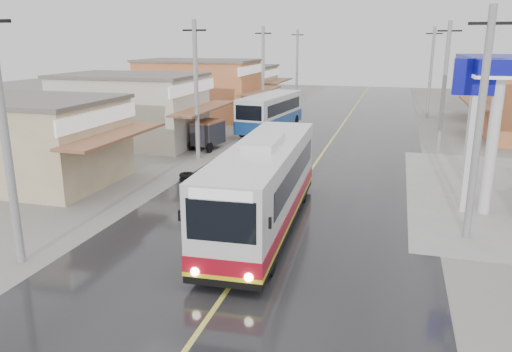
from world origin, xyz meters
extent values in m
plane|color=slate|center=(0.00, 0.00, 0.00)|extent=(120.00, 120.00, 0.00)
cube|color=black|center=(0.00, 15.00, 0.01)|extent=(12.00, 90.00, 0.02)
cube|color=#D8CC4C|center=(0.00, 15.00, 0.02)|extent=(0.15, 90.00, 0.01)
cylinder|color=white|center=(8.00, 9.00, 2.75)|extent=(0.44, 0.44, 5.50)
cylinder|color=white|center=(8.00, 3.00, 2.75)|extent=(0.44, 0.44, 5.50)
cube|color=white|center=(7.20, 3.00, 3.00)|extent=(0.25, 0.25, 6.00)
cube|color=#0A0C91|center=(7.20, 3.00, 5.50)|extent=(1.80, 0.30, 1.40)
cube|color=silver|center=(-0.27, -1.00, 1.85)|extent=(2.75, 10.92, 2.66)
cube|color=black|center=(-0.27, -1.00, 0.43)|extent=(2.77, 10.94, 0.27)
cube|color=#A20D1D|center=(-0.27, -1.00, 0.88)|extent=(2.79, 10.96, 0.50)
cube|color=yellow|center=(-0.27, -1.00, 0.58)|extent=(2.80, 10.97, 0.13)
cube|color=black|center=(-0.29, -0.55, 2.14)|extent=(2.69, 8.67, 0.90)
cube|color=black|center=(-0.03, -6.36, 2.23)|extent=(1.96, 0.21, 1.17)
cube|color=black|center=(-0.52, 4.36, 2.23)|extent=(1.96, 0.21, 0.99)
cube|color=white|center=(-0.03, -6.36, 2.95)|extent=(1.76, 0.20, 0.32)
cube|color=silver|center=(-0.27, -1.00, 3.31)|extent=(1.21, 2.75, 0.27)
cylinder|color=black|center=(-1.07, -4.83, 0.52)|extent=(0.36, 1.01, 0.99)
cylinder|color=black|center=(0.88, -4.74, 0.52)|extent=(0.36, 1.01, 0.99)
cylinder|color=black|center=(-1.40, 2.38, 0.52)|extent=(0.36, 1.01, 0.99)
cylinder|color=black|center=(0.55, 2.47, 0.52)|extent=(0.36, 1.01, 0.99)
sphere|color=#FFF2CC|center=(-0.79, -6.46, 0.70)|extent=(0.26, 0.26, 0.25)
sphere|color=#FFF2CC|center=(0.74, -6.39, 0.70)|extent=(0.26, 0.26, 0.25)
cube|color=black|center=(-1.31, -6.17, 2.19)|extent=(0.08, 0.08, 0.32)
cube|color=black|center=(1.24, -6.05, 2.19)|extent=(0.08, 0.08, 0.32)
cube|color=silver|center=(-5.04, 18.96, 1.67)|extent=(3.27, 8.68, 2.35)
cube|color=navy|center=(-5.04, 18.96, 0.87)|extent=(3.32, 8.73, 0.94)
cube|color=black|center=(-5.04, 18.96, 2.00)|extent=(3.14, 7.29, 0.85)
cube|color=black|center=(-5.54, 14.80, 2.00)|extent=(1.96, 0.36, 1.04)
cylinder|color=black|center=(-6.40, 16.09, 0.49)|extent=(0.39, 0.97, 0.94)
cylinder|color=black|center=(-4.40, 15.85, 0.49)|extent=(0.39, 0.97, 0.94)
cylinder|color=black|center=(-5.67, 22.07, 0.49)|extent=(0.39, 0.97, 0.94)
cylinder|color=black|center=(-3.67, 21.82, 0.49)|extent=(0.39, 0.97, 0.94)
imported|color=black|center=(-3.12, 7.81, 0.46)|extent=(0.63, 1.74, 0.91)
imported|color=#276923|center=(-3.12, 7.61, 1.11)|extent=(0.56, 0.37, 1.52)
cube|color=#26262D|center=(-7.39, 11.70, 1.03)|extent=(1.71, 2.36, 1.41)
cube|color=brown|center=(-7.39, 11.70, 1.80)|extent=(1.78, 2.42, 0.11)
cylinder|color=black|center=(-8.25, 11.06, 0.33)|extent=(0.29, 0.67, 0.65)
cylinder|color=black|center=(-8.03, 12.57, 0.33)|extent=(0.29, 0.67, 0.65)
cylinder|color=black|center=(-6.88, 10.64, 0.33)|extent=(0.22, 0.66, 0.65)
torus|color=black|center=(-5.66, 4.21, 0.10)|extent=(0.80, 0.80, 0.20)
torus|color=black|center=(-5.66, 4.21, 0.31)|extent=(0.80, 0.80, 0.20)
camera|label=1|loc=(4.26, -18.14, 6.90)|focal=35.00mm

